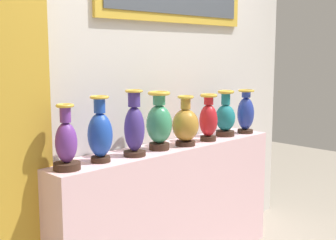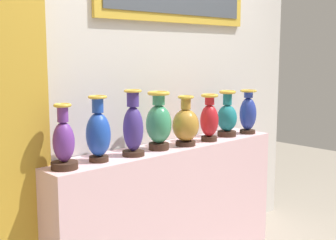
# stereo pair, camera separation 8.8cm
# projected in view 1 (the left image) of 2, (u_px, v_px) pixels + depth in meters

# --- Properties ---
(display_shelf) EXTENTS (1.90, 0.34, 0.90)m
(display_shelf) POSITION_uv_depth(u_px,v_px,m) (168.00, 209.00, 3.19)
(display_shelf) COLOR beige
(display_shelf) RESTS_ON ground_plane
(back_wall) EXTENTS (3.21, 0.14, 3.03)m
(back_wall) POSITION_uv_depth(u_px,v_px,m) (146.00, 53.00, 3.20)
(back_wall) COLOR silver
(back_wall) RESTS_ON ground_plane
(vase_violet) EXTENTS (0.15, 0.15, 0.37)m
(vase_violet) POSITION_uv_depth(u_px,v_px,m) (66.00, 144.00, 2.49)
(vase_violet) COLOR #382319
(vase_violet) RESTS_ON display_shelf
(vase_sapphire) EXTENTS (0.15, 0.15, 0.39)m
(vase_sapphire) POSITION_uv_depth(u_px,v_px,m) (100.00, 133.00, 2.66)
(vase_sapphire) COLOR #382319
(vase_sapphire) RESTS_ON display_shelf
(vase_indigo) EXTENTS (0.14, 0.14, 0.42)m
(vase_indigo) POSITION_uv_depth(u_px,v_px,m) (134.00, 127.00, 2.82)
(vase_indigo) COLOR #382319
(vase_indigo) RESTS_ON display_shelf
(vase_jade) EXTENTS (0.17, 0.17, 0.39)m
(vase_jade) POSITION_uv_depth(u_px,v_px,m) (159.00, 123.00, 3.00)
(vase_jade) COLOR #382319
(vase_jade) RESTS_ON display_shelf
(vase_ochre) EXTENTS (0.19, 0.19, 0.35)m
(vase_ochre) POSITION_uv_depth(u_px,v_px,m) (185.00, 125.00, 3.14)
(vase_ochre) COLOR #382319
(vase_ochre) RESTS_ON display_shelf
(vase_crimson) EXTENTS (0.13, 0.13, 0.35)m
(vase_crimson) POSITION_uv_depth(u_px,v_px,m) (208.00, 119.00, 3.31)
(vase_crimson) COLOR #382319
(vase_crimson) RESTS_ON display_shelf
(vase_teal) EXTENTS (0.15, 0.15, 0.35)m
(vase_teal) POSITION_uv_depth(u_px,v_px,m) (225.00, 117.00, 3.51)
(vase_teal) COLOR #382319
(vase_teal) RESTS_ON display_shelf
(vase_cobalt) EXTENTS (0.13, 0.13, 0.35)m
(vase_cobalt) POSITION_uv_depth(u_px,v_px,m) (246.00, 113.00, 3.63)
(vase_cobalt) COLOR #382319
(vase_cobalt) RESTS_ON display_shelf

